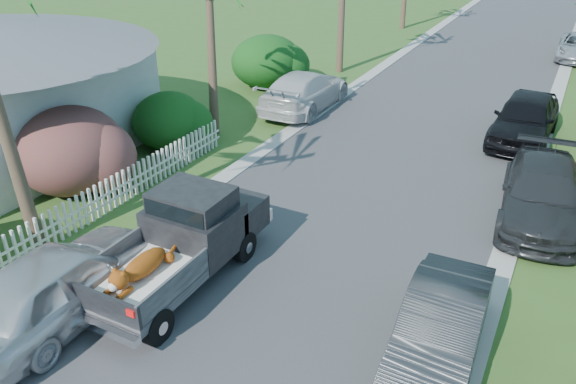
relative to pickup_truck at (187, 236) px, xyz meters
The scene contains 13 objects.
road 20.99m from the pickup_truck, 83.98° to the left, with size 8.00×100.00×0.02m, color #38383A.
curb_left 20.98m from the pickup_truck, 95.75° to the left, with size 0.60×100.00×0.06m, color #A5A39E.
curb_right 21.87m from the pickup_truck, 72.69° to the left, with size 0.60×100.00×0.06m, color #A5A39E.
pickup_truck is the anchor object (origin of this frame).
parked_car_rn 5.89m from the pickup_truck, ahead, with size 1.44×4.12×1.36m, color #2B2D2F.
parked_car_rm 9.61m from the pickup_truck, 43.30° to the left, with size 2.09×5.14×1.49m, color #27292C.
parked_car_rf 13.63m from the pickup_truck, 64.81° to the left, with size 2.00×4.98×1.70m, color black.
parked_car_ln 2.87m from the pickup_truck, 119.27° to the right, with size 1.96×4.87×1.66m, color silver.
parked_car_lf 12.13m from the pickup_truck, 103.35° to the left, with size 2.21×5.43×1.57m, color silver.
shrub_l_b 5.91m from the pickup_truck, 161.67° to the left, with size 3.00×3.30×2.60m, color #B0194B.
shrub_l_c 7.83m from the pickup_truck, 131.61° to the left, with size 2.40×2.64×2.00m, color #134012.
shrub_l_d 15.02m from the pickup_truck, 112.72° to the left, with size 3.20×3.52×2.40m, color #134012.
picket_fence 4.07m from the pickup_truck, 160.38° to the left, with size 0.10×11.00×1.00m, color white.
Camera 1 is at (4.95, -4.47, 7.86)m, focal length 35.00 mm.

